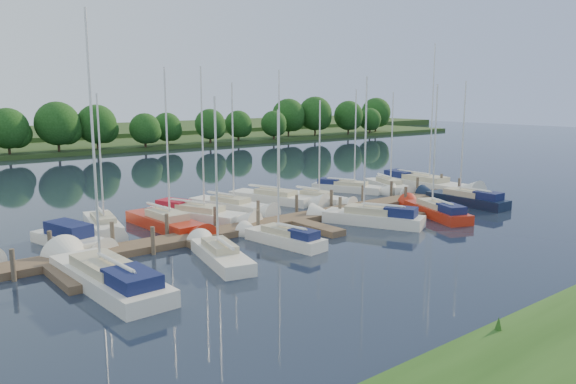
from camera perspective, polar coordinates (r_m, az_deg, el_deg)
ground at (r=33.37m, az=8.84°, el=-5.56°), size 260.00×260.00×0.00m
dock at (r=38.45m, az=0.79°, el=-3.06°), size 40.00×6.00×0.40m
mooring_pilings at (r=39.22m, az=-0.26°, el=-2.20°), size 38.24×2.84×2.00m
far_shore at (r=99.85m, az=-24.84°, el=4.14°), size 180.00×30.00×0.60m
treeline at (r=86.73m, az=-22.84°, el=6.12°), size 147.64×10.06×8.09m
motorboat at (r=35.39m, az=-21.13°, el=-4.63°), size 3.10×6.41×1.76m
sailboat_n_2 at (r=38.98m, az=-18.22°, el=-3.28°), size 2.92×7.31×9.23m
sailboat_n_3 at (r=37.96m, az=-12.10°, el=-3.32°), size 2.44×8.54×10.98m
sailboat_n_4 at (r=40.26m, az=-8.97°, el=-2.40°), size 4.66×8.64×11.10m
sailboat_n_5 at (r=43.44m, az=-5.75°, el=-1.49°), size 3.50×7.95×10.04m
sailboat_n_6 at (r=46.24m, az=-1.13°, el=-0.74°), size 4.34×8.78×11.11m
sailboat_n_7 at (r=46.17m, az=2.94°, el=-0.77°), size 2.72×6.81×8.69m
sailboat_n_8 at (r=51.63m, az=6.35°, el=0.37°), size 4.50×7.34×9.58m
sailboat_n_9 at (r=52.94m, az=10.22°, el=0.48°), size 3.77×7.24×9.42m
sailboat_n_10 at (r=54.73m, az=13.74°, el=0.72°), size 2.84×10.96×13.82m
sailboat_s_0 at (r=27.94m, az=-18.07°, el=-8.32°), size 2.82×10.36×13.06m
sailboat_s_1 at (r=30.53m, az=-6.97°, el=-6.46°), size 3.00×7.12×9.13m
sailboat_s_2 at (r=33.52m, az=-0.51°, el=-4.80°), size 2.25×6.44×8.33m
sailboat_s_3 at (r=39.00m, az=8.33°, el=-2.76°), size 4.74×7.84×10.46m
sailboat_s_4 at (r=42.47m, az=14.71°, el=-1.96°), size 4.15×7.63×9.93m
sailboat_s_5 at (r=47.60m, az=17.49°, el=-0.81°), size 1.94×7.92×10.28m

